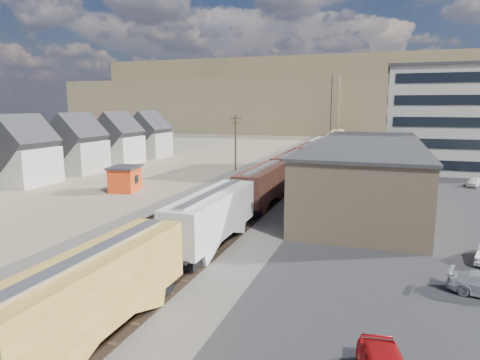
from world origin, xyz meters
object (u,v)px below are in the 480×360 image
(maintenance_shed, at_px, (125,178))
(parked_car_blue, at_px, (403,163))
(utility_pole_north, at_px, (236,141))
(freight_train, at_px, (300,160))

(maintenance_shed, relative_size, parked_car_blue, 0.91)
(maintenance_shed, xyz_separation_m, parked_car_blue, (37.08, 36.49, -0.95))
(utility_pole_north, bearing_deg, freight_train, -12.33)
(freight_train, bearing_deg, utility_pole_north, 167.67)
(freight_train, xyz_separation_m, maintenance_shed, (-20.45, -19.95, -1.02))
(freight_train, bearing_deg, maintenance_shed, -135.71)
(utility_pole_north, distance_m, parked_car_blue, 32.39)
(maintenance_shed, bearing_deg, parked_car_blue, 44.53)
(freight_train, height_order, maintenance_shed, freight_train)
(maintenance_shed, distance_m, parked_car_blue, 52.03)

